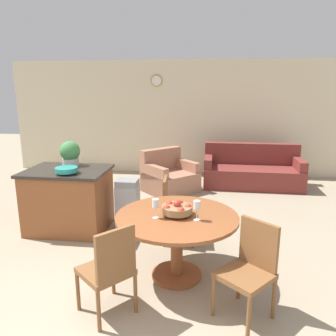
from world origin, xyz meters
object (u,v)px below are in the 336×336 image
object	(u,v)px
dining_chair_far_side	(174,207)
couch	(252,172)
dining_chair_near_left	(109,267)
wine_glass_right	(197,206)
fruit_bowl	(177,209)
teal_bowl	(66,170)
wine_glass_left	(155,204)
armchair	(169,177)
potted_plant	(70,153)
dining_table	(177,229)
trash_bin	(128,205)
kitchen_island	(69,199)
dining_chair_near_right	(250,266)

from	to	relation	value
dining_chair_far_side	couch	bearing A→B (deg)	150.43
dining_chair_near_left	wine_glass_right	xyz separation A→B (m)	(0.74, 0.61, 0.39)
dining_chair_near_left	fruit_bowl	world-z (taller)	fruit_bowl
teal_bowl	wine_glass_left	bearing A→B (deg)	-34.52
teal_bowl	armchair	world-z (taller)	teal_bowl
armchair	dining_chair_far_side	bearing A→B (deg)	-125.74
fruit_bowl	wine_glass_right	xyz separation A→B (m)	(0.21, -0.11, 0.08)
wine_glass_left	armchair	world-z (taller)	wine_glass_left
wine_glass_right	potted_plant	distance (m)	2.43
dining_table	trash_bin	distance (m)	1.46
dining_chair_near_left	teal_bowl	world-z (taller)	teal_bowl
dining_chair_near_left	wine_glass_right	distance (m)	1.04
teal_bowl	armchair	size ratio (longest dim) A/B	0.24
dining_chair_far_side	wine_glass_right	distance (m)	1.12
kitchen_island	dining_chair_near_right	bearing A→B (deg)	-33.57
wine_glass_left	kitchen_island	xyz separation A→B (m)	(-1.49, 1.18, -0.42)
fruit_bowl	potted_plant	size ratio (longest dim) A/B	0.88
dining_table	dining_chair_near_left	size ratio (longest dim) A/B	1.49
potted_plant	armchair	world-z (taller)	potted_plant
fruit_bowl	trash_bin	xyz separation A→B (m)	(-0.84, 1.18, -0.42)
dining_chair_far_side	trash_bin	distance (m)	0.78
dining_chair_far_side	wine_glass_left	distance (m)	1.07
wine_glass_left	wine_glass_right	size ratio (longest dim) A/B	1.00
dining_chair_near_right	fruit_bowl	xyz separation A→B (m)	(-0.72, 0.53, 0.31)
kitchen_island	armchair	distance (m)	2.38
dining_chair_far_side	wine_glass_right	world-z (taller)	wine_glass_right
potted_plant	couch	world-z (taller)	potted_plant
kitchen_island	couch	distance (m)	3.95
teal_bowl	dining_table	bearing A→B (deg)	-27.86
kitchen_island	teal_bowl	world-z (taller)	teal_bowl
dining_table	wine_glass_left	xyz separation A→B (m)	(-0.21, -0.11, 0.32)
fruit_bowl	wine_glass_left	bearing A→B (deg)	-152.64
dining_table	armchair	distance (m)	3.15
wine_glass_right	armchair	world-z (taller)	wine_glass_right
wine_glass_left	trash_bin	distance (m)	1.52
dining_chair_far_side	teal_bowl	world-z (taller)	teal_bowl
wine_glass_right	couch	size ratio (longest dim) A/B	0.10
dining_chair_near_right	armchair	xyz separation A→B (m)	(-1.19, 3.64, -0.20)
dining_chair_near_left	dining_chair_near_right	xyz separation A→B (m)	(1.25, 0.18, 0.00)
potted_plant	dining_chair_far_side	bearing A→B (deg)	-15.23
couch	dining_chair_far_side	bearing A→B (deg)	-115.27
dining_chair_near_right	kitchen_island	size ratio (longest dim) A/B	0.76
wine_glass_left	armchair	xyz separation A→B (m)	(-0.26, 3.21, -0.59)
fruit_bowl	potted_plant	xyz separation A→B (m)	(-1.74, 1.32, 0.30)
dining_chair_far_side	armchair	distance (m)	2.26
fruit_bowl	wine_glass_left	size ratio (longest dim) A/B	1.57
dining_chair_near_left	fruit_bowl	bearing A→B (deg)	4.82
wine_glass_right	potted_plant	size ratio (longest dim) A/B	0.56
teal_bowl	wine_glass_right	bearing A→B (deg)	-27.73
dining_table	armchair	bearing A→B (deg)	98.75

